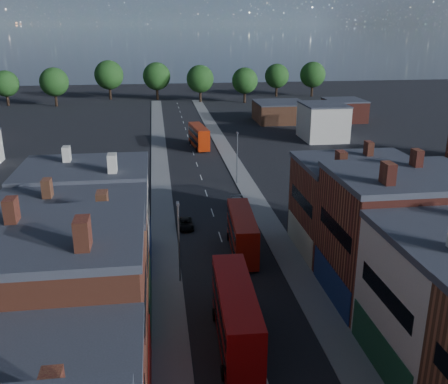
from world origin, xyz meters
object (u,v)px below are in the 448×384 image
object	(u,v)px
car_3	(237,204)
bus_1	(242,232)
bus_2	(199,136)
bus_0	(236,315)
car_2	(186,224)

from	to	relation	value
car_3	bus_1	bearing A→B (deg)	-91.92
bus_1	bus_2	bearing A→B (deg)	93.69
bus_0	bus_2	distance (m)	65.28
car_2	car_3	size ratio (longest dim) A/B	0.87
bus_1	car_2	distance (m)	9.70
bus_0	car_2	world-z (taller)	bus_0
bus_1	car_3	xyz separation A→B (m)	(1.73, 13.54, -1.76)
bus_0	bus_2	xyz separation A→B (m)	(3.00, 65.22, -0.34)
bus_2	car_3	size ratio (longest dim) A/B	2.33
car_2	car_3	bearing A→B (deg)	37.03
bus_0	car_3	bearing A→B (deg)	82.40
bus_2	car_3	xyz separation A→B (m)	(2.01, -35.44, -1.71)
bus_2	bus_1	bearing A→B (deg)	-96.49
bus_2	car_2	size ratio (longest dim) A/B	2.66
car_3	bus_0	bearing A→B (deg)	-94.19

